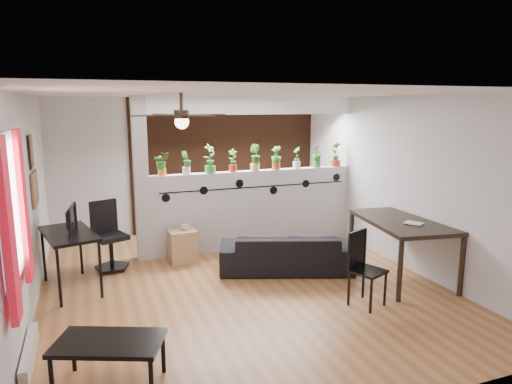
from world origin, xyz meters
name	(u,v)px	position (x,y,z in m)	size (l,w,h in m)	color
room_shell	(238,192)	(0.00, 0.00, 1.30)	(6.30, 7.10, 2.90)	brown
partition_wall	(255,209)	(0.80, 1.50, 0.68)	(3.60, 0.18, 1.35)	#BCBCC1
ceiling_header	(255,105)	(0.80, 1.50, 2.45)	(3.60, 0.18, 0.30)	white
pier_column	(141,180)	(-1.11, 1.50, 1.30)	(0.22, 0.20, 2.60)	#BCBCC1
brick_panel	(230,163)	(0.80, 2.97, 1.30)	(3.90, 0.05, 2.60)	brown
vine_decal	(257,187)	(0.80, 1.40, 1.08)	(3.31, 0.01, 0.30)	black
window_assembly	(13,211)	(-2.56, -1.20, 1.51)	(0.09, 1.30, 1.55)	white
baseboard_heater	(29,354)	(-2.54, -1.20, 0.09)	(0.08, 1.00, 0.18)	silver
corkboard	(35,188)	(-2.58, 0.95, 1.35)	(0.03, 0.60, 0.45)	#865F41
framed_art	(31,152)	(-2.58, 0.90, 1.85)	(0.03, 0.34, 0.44)	#8C7259
ceiling_fan	(182,117)	(-0.80, -0.30, 2.31)	(1.19, 1.19, 0.43)	black
potted_plant_0	(162,163)	(-0.78, 1.50, 1.55)	(0.19, 0.15, 0.38)	orange
potted_plant_1	(186,162)	(-0.39, 1.50, 1.55)	(0.20, 0.16, 0.38)	white
potted_plant_2	(210,158)	(0.01, 1.50, 1.60)	(0.32, 0.31, 0.48)	#31883D
potted_plant_3	(233,160)	(0.41, 1.50, 1.56)	(0.23, 0.20, 0.39)	red
potted_plant_4	(255,157)	(0.80, 1.50, 1.59)	(0.27, 0.29, 0.45)	gold
potted_plant_5	(276,157)	(1.20, 1.50, 1.57)	(0.25, 0.26, 0.41)	red
potted_plant_6	(297,157)	(1.59, 1.50, 1.55)	(0.15, 0.19, 0.38)	white
potted_plant_7	(317,156)	(1.99, 1.50, 1.56)	(0.25, 0.25, 0.40)	#328A34
potted_plant_8	(336,153)	(2.38, 1.50, 1.59)	(0.25, 0.21, 0.45)	red
sofa	(286,252)	(0.83, 0.23, 0.28)	(1.88, 0.74, 0.55)	black
cube_shelf	(182,246)	(-0.56, 1.16, 0.26)	(0.42, 0.37, 0.51)	tan
cup	(185,227)	(-0.51, 1.16, 0.56)	(0.13, 0.13, 0.10)	gray
computer_desk	(69,238)	(-2.18, 0.58, 0.72)	(0.82, 1.21, 0.80)	black
monitor	(68,223)	(-2.18, 0.73, 0.89)	(0.05, 0.32, 0.18)	black
office_chair	(109,240)	(-1.66, 1.22, 0.45)	(0.56, 0.57, 1.03)	black
dining_table	(403,226)	(2.25, -0.63, 0.77)	(1.18, 1.70, 0.86)	black
book	(411,225)	(2.15, -0.93, 0.87)	(0.17, 0.24, 0.02)	gray
folding_chair	(362,261)	(1.23, -1.17, 0.55)	(0.49, 0.49, 0.93)	black
coffee_table	(109,345)	(-1.82, -1.86, 0.39)	(1.05, 0.83, 0.43)	black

